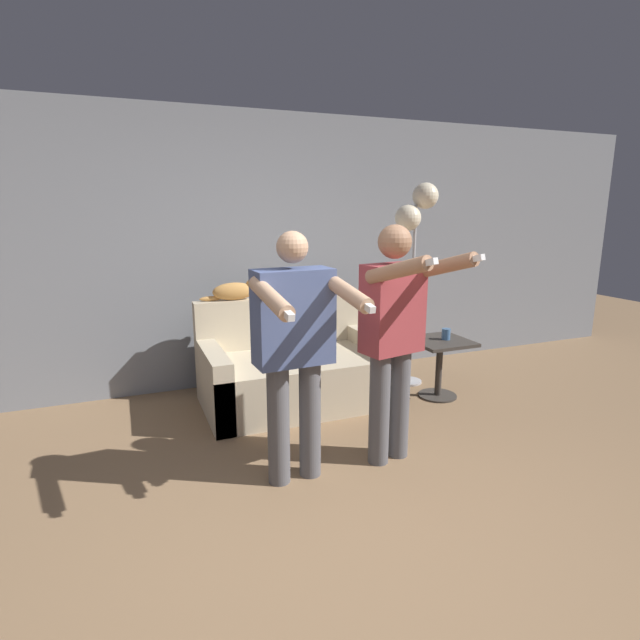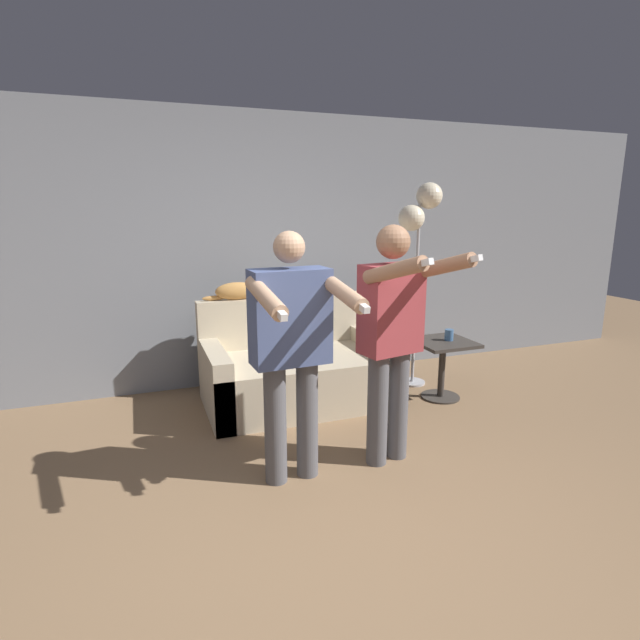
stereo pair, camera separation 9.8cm
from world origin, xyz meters
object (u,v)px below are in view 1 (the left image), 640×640
object	(u,v)px
person_right	(394,330)
floor_lamp	(416,219)
couch	(295,372)
cat	(235,291)
cup	(446,334)
side_table	(440,356)
person_left	(295,342)

from	to	relation	value
person_right	floor_lamp	world-z (taller)	floor_lamp
couch	cat	size ratio (longest dim) A/B	3.14
floor_lamp	cup	xyz separation A→B (m)	(0.09, -0.43, -1.01)
floor_lamp	side_table	distance (m)	1.29
couch	cat	xyz separation A→B (m)	(-0.44, 0.36, 0.70)
cat	floor_lamp	size ratio (longest dim) A/B	0.27
couch	side_table	world-z (taller)	couch
couch	person_right	bearing A→B (deg)	-78.08
couch	person_right	world-z (taller)	person_right
couch	cat	distance (m)	0.90
floor_lamp	cup	size ratio (longest dim) A/B	19.20
cat	side_table	size ratio (longest dim) A/B	0.95
person_left	person_right	distance (m)	0.69
person_right	cup	xyz separation A→B (m)	(1.06, 0.87, -0.34)
side_table	cup	world-z (taller)	cup
couch	floor_lamp	distance (m)	1.81
cup	cat	bearing A→B (deg)	157.30
person_left	floor_lamp	xyz separation A→B (m)	(1.66, 1.30, 0.69)
couch	person_left	xyz separation A→B (m)	(-0.43, -1.25, 0.63)
person_right	cup	world-z (taller)	person_right
cup	couch	bearing A→B (deg)	164.05
person_left	floor_lamp	size ratio (longest dim) A/B	0.82
person_right	cup	distance (m)	1.41
couch	cat	world-z (taller)	cat
person_left	cup	world-z (taller)	person_left
cat	floor_lamp	xyz separation A→B (m)	(1.67, -0.31, 0.62)
person_left	cat	distance (m)	1.61
person_left	floor_lamp	distance (m)	2.22
couch	cup	xyz separation A→B (m)	(1.33, -0.38, 0.31)
couch	person_left	distance (m)	1.46
couch	person_left	bearing A→B (deg)	-108.92
person_right	side_table	bearing A→B (deg)	29.55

